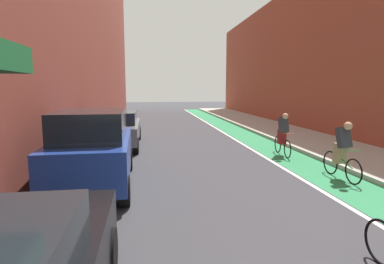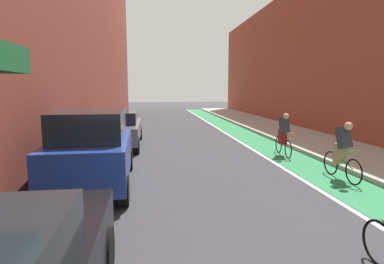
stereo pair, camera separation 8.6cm
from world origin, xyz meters
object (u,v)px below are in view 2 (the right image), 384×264
object	(u,v)px
parked_suv_blue	(93,148)
cyclist_mid	(342,151)
parked_sedan_gray	(118,129)
cyclist_trailing	(284,133)

from	to	relation	value
parked_suv_blue	cyclist_mid	xyz separation A→B (m)	(6.71, -0.16, -0.20)
parked_suv_blue	cyclist_mid	distance (m)	6.71
parked_suv_blue	cyclist_mid	bearing A→B (deg)	-1.37
parked_sedan_gray	cyclist_trailing	distance (m)	6.95
parked_sedan_gray	cyclist_mid	bearing A→B (deg)	-41.78
parked_sedan_gray	cyclist_mid	world-z (taller)	cyclist_mid
cyclist_mid	cyclist_trailing	size ratio (longest dim) A/B	1.01
parked_sedan_gray	parked_suv_blue	bearing A→B (deg)	-89.98
cyclist_mid	cyclist_trailing	bearing A→B (deg)	95.41
cyclist_mid	parked_sedan_gray	bearing A→B (deg)	138.22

